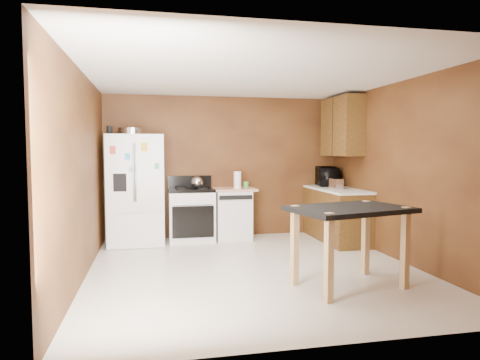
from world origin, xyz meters
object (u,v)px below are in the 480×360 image
object	(u,v)px
pen_cup	(109,130)
paper_towel	(237,180)
roasting_pan	(131,131)
green_canister	(246,185)
refrigerator	(136,190)
toaster	(336,184)
gas_range	(191,214)
dishwasher	(232,213)
microwave	(327,177)
island	(350,219)
kettle	(197,182)

from	to	relation	value
pen_cup	paper_towel	bearing A→B (deg)	0.94
roasting_pan	green_canister	xyz separation A→B (m)	(1.94, 0.09, -0.91)
roasting_pan	paper_towel	size ratio (longest dim) A/B	1.49
paper_towel	refrigerator	bearing A→B (deg)	178.35
toaster	gas_range	xyz separation A→B (m)	(-2.37, 0.59, -0.52)
refrigerator	pen_cup	bearing A→B (deg)	-168.00
paper_towel	toaster	world-z (taller)	paper_towel
green_canister	gas_range	size ratio (longest dim) A/B	0.10
dishwasher	refrigerator	bearing A→B (deg)	-177.02
green_canister	roasting_pan	bearing A→B (deg)	-177.28
microwave	dishwasher	distance (m)	1.86
roasting_pan	microwave	xyz separation A→B (m)	(3.44, 0.07, -0.80)
dishwasher	roasting_pan	bearing A→B (deg)	-178.67
paper_towel	gas_range	xyz separation A→B (m)	(-0.78, 0.11, -0.58)
green_canister	island	xyz separation A→B (m)	(0.55, -2.91, -0.17)
refrigerator	toaster	bearing A→B (deg)	-9.14
roasting_pan	pen_cup	xyz separation A→B (m)	(-0.33, -0.13, 0.01)
paper_towel	microwave	size ratio (longest dim) A/B	0.52
gas_range	island	bearing A→B (deg)	-61.71
kettle	gas_range	bearing A→B (deg)	151.14
green_canister	refrigerator	world-z (taller)	refrigerator
green_canister	dishwasher	world-z (taller)	green_canister
toaster	refrigerator	xyz separation A→B (m)	(-3.28, 0.53, -0.08)
green_canister	dishwasher	xyz separation A→B (m)	(-0.25, -0.05, -0.49)
refrigerator	dishwasher	size ratio (longest dim) A/B	2.02
pen_cup	toaster	world-z (taller)	pen_cup
microwave	gas_range	distance (m)	2.55
pen_cup	island	distance (m)	4.05
pen_cup	gas_range	world-z (taller)	pen_cup
refrigerator	paper_towel	bearing A→B (deg)	-1.65
paper_towel	toaster	xyz separation A→B (m)	(1.59, -0.48, -0.05)
toaster	microwave	xyz separation A→B (m)	(0.10, 0.64, 0.07)
green_canister	dishwasher	size ratio (longest dim) A/B	0.12
pen_cup	microwave	bearing A→B (deg)	2.95
pen_cup	microwave	distance (m)	3.87
dishwasher	island	xyz separation A→B (m)	(0.81, -2.86, 0.32)
pen_cup	roasting_pan	bearing A→B (deg)	21.04
pen_cup	dishwasher	size ratio (longest dim) A/B	0.15
refrigerator	island	world-z (taller)	refrigerator
refrigerator	gas_range	distance (m)	1.01
green_canister	toaster	xyz separation A→B (m)	(1.40, -0.67, 0.04)
island	pen_cup	bearing A→B (deg)	136.40
kettle	island	world-z (taller)	kettle
roasting_pan	kettle	distance (m)	1.36
kettle	toaster	bearing A→B (deg)	-13.24
toaster	dishwasher	world-z (taller)	toaster
gas_range	toaster	bearing A→B (deg)	-13.93
pen_cup	refrigerator	size ratio (longest dim) A/B	0.07
green_canister	island	distance (m)	2.97
roasting_pan	microwave	bearing A→B (deg)	1.09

